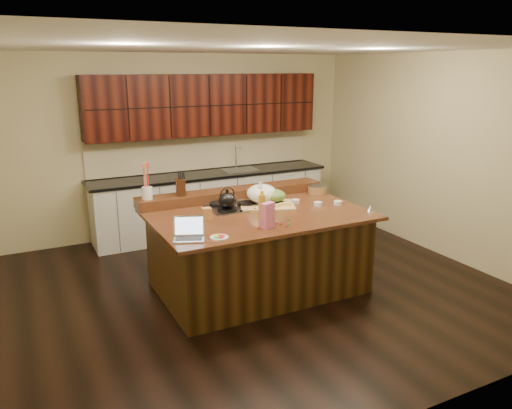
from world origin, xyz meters
name	(u,v)px	position (x,y,z in m)	size (l,w,h in m)	color
room	(258,175)	(0.00, 0.00, 1.35)	(5.52, 5.02, 2.72)	black
island	(258,250)	(0.00, 0.00, 0.46)	(2.40, 1.60, 0.92)	black
back_ledge	(233,194)	(0.00, 0.70, 0.98)	(2.40, 0.30, 0.12)	black
cooktop	(246,205)	(0.00, 0.30, 0.94)	(0.92, 0.52, 0.05)	gray
back_counter	(210,169)	(0.30, 2.23, 0.98)	(3.70, 0.66, 2.40)	silver
kettle	(227,200)	(-0.30, 0.17, 1.06)	(0.20, 0.20, 0.18)	black
green_bowl	(274,196)	(0.30, 0.17, 1.04)	(0.27, 0.27, 0.15)	#4F702D
laptop	(189,233)	(-0.99, -0.49, 0.97)	(0.36, 0.33, 0.21)	#B7B7BC
oil_bottle	(262,207)	(-0.09, -0.26, 1.06)	(0.07, 0.07, 0.27)	gold
vinegar_bottle	(260,197)	(0.13, 0.19, 1.04)	(0.06, 0.06, 0.25)	silver
wooden_tray	(263,196)	(0.19, 0.23, 1.03)	(0.75, 0.65, 0.25)	tan
ramekin_a	(318,204)	(0.76, -0.07, 0.94)	(0.10, 0.10, 0.04)	white
ramekin_b	(338,203)	(1.00, -0.14, 0.94)	(0.10, 0.10, 0.04)	white
ramekin_c	(296,201)	(0.58, 0.15, 0.94)	(0.10, 0.10, 0.04)	white
strainer_bowl	(317,190)	(1.08, 0.43, 0.97)	(0.24, 0.24, 0.09)	#996B3F
kitchen_timer	(370,208)	(1.16, -0.53, 0.96)	(0.08, 0.08, 0.07)	silver
pink_bag	(268,215)	(-0.16, -0.54, 1.05)	(0.14, 0.08, 0.27)	#D6658E
candy_plate	(219,237)	(-0.73, -0.61, 0.93)	(0.18, 0.18, 0.01)	white
package_box	(207,214)	(-0.62, -0.01, 0.99)	(0.10, 0.07, 0.14)	#B88141
utensil_crock	(147,193)	(-1.07, 0.70, 1.11)	(0.12, 0.12, 0.14)	white
knife_block	(181,187)	(-0.67, 0.70, 1.14)	(0.10, 0.16, 0.20)	black
gumdrop_0	(259,228)	(-0.26, -0.53, 0.93)	(0.02, 0.02, 0.02)	red
gumdrop_1	(273,221)	(-0.02, -0.38, 0.93)	(0.02, 0.02, 0.02)	#198C26
gumdrop_2	(277,223)	(-0.02, -0.47, 0.93)	(0.02, 0.02, 0.02)	red
gumdrop_3	(289,219)	(0.17, -0.40, 0.93)	(0.02, 0.02, 0.02)	#198C26
gumdrop_4	(272,224)	(-0.08, -0.48, 0.93)	(0.02, 0.02, 0.02)	red
gumdrop_5	(266,224)	(-0.14, -0.46, 0.93)	(0.02, 0.02, 0.02)	#198C26
gumdrop_6	(281,224)	(0.01, -0.51, 0.93)	(0.02, 0.02, 0.02)	red
gumdrop_7	(262,226)	(-0.20, -0.50, 0.93)	(0.02, 0.02, 0.02)	#198C26
gumdrop_8	(286,226)	(0.02, -0.61, 0.93)	(0.02, 0.02, 0.02)	red
gumdrop_9	(276,222)	(0.00, -0.44, 0.93)	(0.02, 0.02, 0.02)	#198C26
gumdrop_10	(270,222)	(-0.07, -0.41, 0.93)	(0.02, 0.02, 0.02)	red
gumdrop_11	(289,225)	(0.07, -0.57, 0.93)	(0.02, 0.02, 0.02)	#198C26
gumdrop_12	(274,223)	(-0.05, -0.47, 0.93)	(0.02, 0.02, 0.02)	red
gumdrop_13	(270,224)	(-0.10, -0.47, 0.93)	(0.02, 0.02, 0.02)	#198C26
gumdrop_14	(272,224)	(-0.09, -0.48, 0.93)	(0.02, 0.02, 0.02)	red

